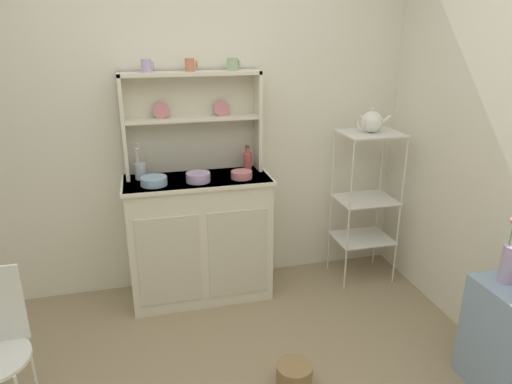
{
  "coord_description": "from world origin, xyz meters",
  "views": [
    {
      "loc": [
        -0.35,
        -1.63,
        1.87
      ],
      "look_at": [
        0.35,
        1.12,
        0.86
      ],
      "focal_mm": 32.36,
      "sensor_mm": 36.0,
      "label": 1
    }
  ],
  "objects_px": {
    "side_shelf_blue": "(511,345)",
    "flower_vase": "(509,261)",
    "hutch_shelf_unit": "(192,115)",
    "floor_basket": "(294,376)",
    "bakers_rack": "(366,190)",
    "bowl_mixing_large": "(154,181)",
    "hutch_cabinet": "(200,237)",
    "utensil_jar": "(141,171)",
    "jam_bottle": "(247,161)",
    "porcelain_teapot": "(372,122)",
    "cup_lilac_0": "(147,66)"
  },
  "relations": [
    {
      "from": "hutch_cabinet",
      "to": "hutch_shelf_unit",
      "type": "height_order",
      "value": "hutch_shelf_unit"
    },
    {
      "from": "hutch_shelf_unit",
      "to": "bakers_rack",
      "type": "height_order",
      "value": "hutch_shelf_unit"
    },
    {
      "from": "hutch_shelf_unit",
      "to": "bowl_mixing_large",
      "type": "height_order",
      "value": "hutch_shelf_unit"
    },
    {
      "from": "jam_bottle",
      "to": "utensil_jar",
      "type": "distance_m",
      "value": 0.74
    },
    {
      "from": "bakers_rack",
      "to": "utensil_jar",
      "type": "bearing_deg",
      "value": 175.8
    },
    {
      "from": "side_shelf_blue",
      "to": "flower_vase",
      "type": "relative_size",
      "value": 1.72
    },
    {
      "from": "hutch_cabinet",
      "to": "floor_basket",
      "type": "relative_size",
      "value": 5.02
    },
    {
      "from": "hutch_cabinet",
      "to": "side_shelf_blue",
      "type": "bearing_deg",
      "value": -44.09
    },
    {
      "from": "floor_basket",
      "to": "jam_bottle",
      "type": "xyz_separation_m",
      "value": [
        0.01,
        1.16,
        0.91
      ]
    },
    {
      "from": "hutch_shelf_unit",
      "to": "floor_basket",
      "type": "xyz_separation_m",
      "value": [
        0.36,
        -1.24,
        -1.24
      ]
    },
    {
      "from": "bowl_mixing_large",
      "to": "jam_bottle",
      "type": "distance_m",
      "value": 0.68
    },
    {
      "from": "hutch_cabinet",
      "to": "flower_vase",
      "type": "bearing_deg",
      "value": -41.51
    },
    {
      "from": "floor_basket",
      "to": "hutch_cabinet",
      "type": "bearing_deg",
      "value": 108.38
    },
    {
      "from": "utensil_jar",
      "to": "floor_basket",
      "type": "bearing_deg",
      "value": -57.68
    },
    {
      "from": "flower_vase",
      "to": "hutch_cabinet",
      "type": "bearing_deg",
      "value": 138.49
    },
    {
      "from": "hutch_shelf_unit",
      "to": "utensil_jar",
      "type": "relative_size",
      "value": 3.82
    },
    {
      "from": "side_shelf_blue",
      "to": "floor_basket",
      "type": "height_order",
      "value": "side_shelf_blue"
    },
    {
      "from": "bakers_rack",
      "to": "flower_vase",
      "type": "bearing_deg",
      "value": -81.64
    },
    {
      "from": "hutch_cabinet",
      "to": "hutch_shelf_unit",
      "type": "xyz_separation_m",
      "value": [
        0.0,
        0.16,
        0.85
      ]
    },
    {
      "from": "hutch_shelf_unit",
      "to": "floor_basket",
      "type": "bearing_deg",
      "value": -73.91
    },
    {
      "from": "bowl_mixing_large",
      "to": "porcelain_teapot",
      "type": "xyz_separation_m",
      "value": [
        1.55,
        0.03,
        0.31
      ]
    },
    {
      "from": "jam_bottle",
      "to": "hutch_cabinet",
      "type": "bearing_deg",
      "value": -166.91
    },
    {
      "from": "bakers_rack",
      "to": "hutch_shelf_unit",
      "type": "bearing_deg",
      "value": 170.72
    },
    {
      "from": "jam_bottle",
      "to": "porcelain_teapot",
      "type": "bearing_deg",
      "value": -8.26
    },
    {
      "from": "cup_lilac_0",
      "to": "bakers_rack",
      "type": "bearing_deg",
      "value": -6.11
    },
    {
      "from": "hutch_cabinet",
      "to": "bakers_rack",
      "type": "xyz_separation_m",
      "value": [
        1.26,
        -0.04,
        0.26
      ]
    },
    {
      "from": "porcelain_teapot",
      "to": "flower_vase",
      "type": "relative_size",
      "value": 0.68
    },
    {
      "from": "hutch_cabinet",
      "to": "cup_lilac_0",
      "type": "bearing_deg",
      "value": 156.26
    },
    {
      "from": "bowl_mixing_large",
      "to": "porcelain_teapot",
      "type": "bearing_deg",
      "value": 1.16
    },
    {
      "from": "bakers_rack",
      "to": "bowl_mixing_large",
      "type": "bearing_deg",
      "value": -178.84
    },
    {
      "from": "bakers_rack",
      "to": "side_shelf_blue",
      "type": "xyz_separation_m",
      "value": [
        0.18,
        -1.35,
        -0.41
      ]
    },
    {
      "from": "side_shelf_blue",
      "to": "floor_basket",
      "type": "distance_m",
      "value": 1.15
    },
    {
      "from": "utensil_jar",
      "to": "porcelain_teapot",
      "type": "bearing_deg",
      "value": -4.21
    },
    {
      "from": "hutch_cabinet",
      "to": "jam_bottle",
      "type": "bearing_deg",
      "value": 13.09
    },
    {
      "from": "utensil_jar",
      "to": "porcelain_teapot",
      "type": "relative_size",
      "value": 1.0
    },
    {
      "from": "hutch_cabinet",
      "to": "bowl_mixing_large",
      "type": "relative_size",
      "value": 5.85
    },
    {
      "from": "cup_lilac_0",
      "to": "floor_basket",
      "type": "bearing_deg",
      "value": -62.04
    },
    {
      "from": "utensil_jar",
      "to": "porcelain_teapot",
      "type": "xyz_separation_m",
      "value": [
        1.63,
        -0.12,
        0.28
      ]
    },
    {
      "from": "hutch_cabinet",
      "to": "side_shelf_blue",
      "type": "distance_m",
      "value": 2.01
    },
    {
      "from": "bowl_mixing_large",
      "to": "porcelain_teapot",
      "type": "relative_size",
      "value": 0.7
    },
    {
      "from": "bakers_rack",
      "to": "jam_bottle",
      "type": "bearing_deg",
      "value": 171.76
    },
    {
      "from": "hutch_shelf_unit",
      "to": "utensil_jar",
      "type": "height_order",
      "value": "hutch_shelf_unit"
    },
    {
      "from": "jam_bottle",
      "to": "hutch_shelf_unit",
      "type": "bearing_deg",
      "value": 168.27
    },
    {
      "from": "bowl_mixing_large",
      "to": "flower_vase",
      "type": "height_order",
      "value": "flower_vase"
    },
    {
      "from": "floor_basket",
      "to": "utensil_jar",
      "type": "relative_size",
      "value": 0.82
    },
    {
      "from": "bakers_rack",
      "to": "porcelain_teapot",
      "type": "bearing_deg",
      "value": 180.0
    },
    {
      "from": "hutch_cabinet",
      "to": "flower_vase",
      "type": "distance_m",
      "value": 1.94
    },
    {
      "from": "side_shelf_blue",
      "to": "utensil_jar",
      "type": "bearing_deg",
      "value": 140.9
    },
    {
      "from": "side_shelf_blue",
      "to": "jam_bottle",
      "type": "xyz_separation_m",
      "value": [
        -1.07,
        1.48,
        0.67
      ]
    },
    {
      "from": "porcelain_teapot",
      "to": "hutch_cabinet",
      "type": "bearing_deg",
      "value": 178.09
    }
  ]
}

